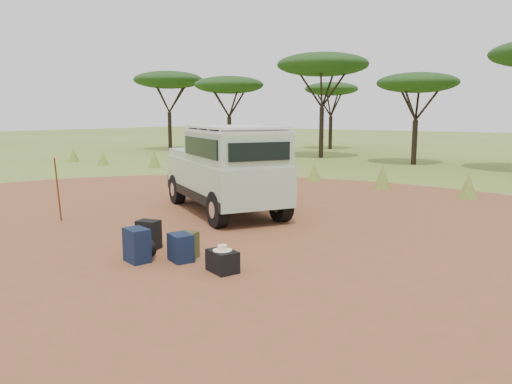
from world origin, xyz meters
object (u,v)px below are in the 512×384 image
Objects in this scene: walking_staff at (58,190)px; backpack_navy at (137,245)px; safari_vehicle at (226,171)px; hard_case at (223,261)px; backpack_olive at (188,245)px; backpack_black at (149,235)px; duffel_navy at (181,248)px.

backpack_navy is (4.15, -1.12, -0.50)m from walking_staff.
safari_vehicle reaches higher than hard_case.
backpack_navy reaches higher than backpack_olive.
walking_staff is at bearing 179.31° from backpack_navy.
walking_staff is at bearing 159.83° from backpack_black.
duffel_navy is at bearing -31.59° from safari_vehicle.
backpack_black reaches higher than hard_case.
walking_staff reaches higher than hard_case.
backpack_black is 1.18× the size of backpack_olive.
duffel_navy reaches higher than hard_case.
backpack_olive is (1.05, 0.02, -0.04)m from backpack_black.
backpack_navy is at bearing -69.84° from backpack_black.
backpack_black reaches higher than backpack_olive.
safari_vehicle reaches higher than walking_staff.
backpack_olive is at bearing 68.14° from backpack_navy.
safari_vehicle is at bearing 139.60° from duffel_navy.
hard_case is (2.13, -0.27, -0.10)m from backpack_black.
walking_staff is 5.85m from hard_case.
duffel_navy is at bearing 52.90° from backpack_navy.
backpack_navy is 1.70m from hard_case.
duffel_navy is at bearing -88.96° from backpack_olive.
safari_vehicle is at bearing 106.60° from backpack_olive.
walking_staff is 3.11× the size of hard_case.
backpack_navy is at bearing -139.23° from backpack_olive.
walking_staff is 3.24× the size of duffel_navy.
safari_vehicle is at bearing 147.80° from hard_case.
safari_vehicle reaches higher than duffel_navy.
safari_vehicle is 9.98× the size of duffel_navy.
backpack_black is 1.13× the size of duffel_navy.
hard_case is (5.78, -0.67, -0.62)m from walking_staff.
hard_case is at bearing -53.04° from walking_staff.
duffel_navy is (0.62, 0.49, -0.06)m from backpack_navy.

